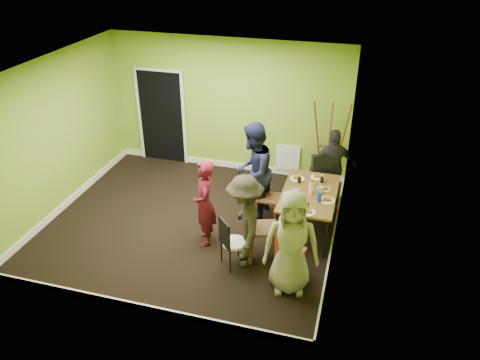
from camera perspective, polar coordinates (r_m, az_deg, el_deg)
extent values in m
plane|color=black|center=(8.47, -5.80, -5.12)|extent=(5.00, 5.00, 0.00)
cube|color=#8CAB2C|center=(9.73, -1.45, 8.98)|extent=(5.00, 0.04, 2.80)
cube|color=#8CAB2C|center=(6.03, -14.11, -5.55)|extent=(5.00, 0.04, 2.80)
cube|color=#8CAB2C|center=(8.96, -21.42, 5.10)|extent=(0.04, 4.50, 2.80)
cube|color=#8CAB2C|center=(7.29, 12.30, 1.09)|extent=(0.04, 4.50, 2.80)
cube|color=white|center=(7.29, -6.91, 13.42)|extent=(5.00, 4.50, 0.04)
cube|color=black|center=(10.36, -9.50, 7.60)|extent=(1.00, 0.05, 2.04)
cube|color=white|center=(9.82, 5.85, 2.68)|extent=(0.50, 0.04, 0.55)
cylinder|color=black|center=(7.61, 4.57, -6.20)|extent=(0.04, 0.04, 0.71)
cylinder|color=black|center=(7.54, 10.42, -7.05)|extent=(0.04, 0.04, 0.71)
cylinder|color=black|center=(8.76, 6.41, -1.17)|extent=(0.04, 0.04, 0.71)
cylinder|color=black|center=(8.70, 11.46, -1.85)|extent=(0.04, 0.04, 0.71)
cube|color=brown|center=(7.94, 8.45, -1.62)|extent=(0.90, 1.50, 0.04)
cylinder|color=#E74A15|center=(8.60, 2.60, -2.68)|extent=(0.03, 0.03, 0.44)
cylinder|color=#E74A15|center=(8.33, 2.03, -3.83)|extent=(0.03, 0.03, 0.44)
cylinder|color=#E74A15|center=(8.54, 4.75, -3.01)|extent=(0.03, 0.03, 0.44)
cylinder|color=#E74A15|center=(8.27, 4.25, -4.18)|extent=(0.03, 0.03, 0.44)
cube|color=brown|center=(8.32, 3.45, -2.14)|extent=(0.40, 0.40, 0.04)
cube|color=#E74A15|center=(8.22, 2.25, -0.39)|extent=(0.04, 0.37, 0.49)
cylinder|color=#E74A15|center=(7.71, 1.36, -6.63)|extent=(0.03, 0.03, 0.49)
cylinder|color=#E74A15|center=(7.41, 1.54, -8.29)|extent=(0.03, 0.03, 0.49)
cylinder|color=#E74A15|center=(7.74, 4.10, -6.54)|extent=(0.03, 0.03, 0.49)
cylinder|color=#E74A15|center=(7.44, 4.40, -8.19)|extent=(0.03, 0.03, 0.49)
cube|color=brown|center=(7.43, 2.89, -5.89)|extent=(0.55, 0.55, 0.04)
cube|color=#E74A15|center=(7.25, 1.33, -4.03)|extent=(0.16, 0.40, 0.54)
cylinder|color=#E74A15|center=(8.96, 10.92, -1.76)|extent=(0.03, 0.03, 0.45)
cylinder|color=#E74A15|center=(8.87, 8.79, -1.89)|extent=(0.03, 0.03, 0.45)
cylinder|color=#E74A15|center=(8.68, 11.52, -2.91)|extent=(0.03, 0.03, 0.45)
cylinder|color=#E74A15|center=(8.59, 9.32, -3.06)|extent=(0.03, 0.03, 0.45)
cube|color=brown|center=(8.66, 10.27, -1.11)|extent=(0.52, 0.52, 0.04)
cube|color=#E74A15|center=(8.69, 10.11, 1.07)|extent=(0.37, 0.17, 0.50)
cylinder|color=#E74A15|center=(7.15, 4.41, -10.32)|extent=(0.02, 0.02, 0.42)
cylinder|color=#E74A15|center=(7.06, 6.79, -11.09)|extent=(0.02, 0.02, 0.42)
cylinder|color=#E74A15|center=(7.38, 5.50, -8.94)|extent=(0.02, 0.02, 0.42)
cylinder|color=#E74A15|center=(7.29, 7.80, -9.66)|extent=(0.02, 0.02, 0.42)
cube|color=brown|center=(7.09, 6.21, -8.67)|extent=(0.45, 0.45, 0.04)
cube|color=#E74A15|center=(6.80, 5.71, -7.79)|extent=(0.35, 0.11, 0.47)
cylinder|color=black|center=(7.43, -2.28, -8.65)|extent=(0.02, 0.02, 0.40)
cylinder|color=black|center=(7.21, -1.20, -9.94)|extent=(0.02, 0.02, 0.40)
cylinder|color=black|center=(7.53, -0.20, -7.99)|extent=(0.02, 0.02, 0.40)
cylinder|color=black|center=(7.32, 0.92, -9.24)|extent=(0.02, 0.02, 0.40)
cylinder|color=white|center=(7.25, -0.70, -7.65)|extent=(0.37, 0.37, 0.04)
cube|color=black|center=(7.05, -1.93, -6.53)|extent=(0.25, 0.26, 0.44)
cylinder|color=brown|center=(9.43, 9.45, 4.62)|extent=(0.26, 0.42, 1.81)
cylinder|color=brown|center=(9.40, 12.26, 4.26)|extent=(0.26, 0.42, 1.81)
cylinder|color=brown|center=(9.17, 10.68, 3.78)|extent=(0.04, 0.41, 1.77)
cube|color=brown|center=(9.39, 10.79, 4.02)|extent=(0.49, 0.04, 0.04)
cylinder|color=white|center=(8.31, 6.99, 0.17)|extent=(0.26, 0.26, 0.01)
cylinder|color=white|center=(7.66, 6.26, -2.45)|extent=(0.23, 0.23, 0.01)
cylinder|color=white|center=(8.41, 9.42, 0.35)|extent=(0.25, 0.25, 0.01)
cylinder|color=white|center=(7.39, 8.20, -3.88)|extent=(0.26, 0.26, 0.01)
cylinder|color=white|center=(8.06, 10.26, -1.09)|extent=(0.22, 0.22, 0.01)
cylinder|color=white|center=(7.75, 10.57, -2.44)|extent=(0.25, 0.25, 0.01)
cylinder|color=white|center=(7.84, 8.65, -0.91)|extent=(0.06, 0.06, 0.24)
cylinder|color=#173EAC|center=(7.66, 9.66, -2.02)|extent=(0.08, 0.08, 0.18)
cylinder|color=#E74A15|center=(8.09, 8.51, -0.47)|extent=(0.04, 0.04, 0.09)
cylinder|color=black|center=(8.18, 7.23, 0.01)|extent=(0.06, 0.06, 0.10)
cylinder|color=black|center=(8.25, 9.95, 0.05)|extent=(0.06, 0.06, 0.10)
cylinder|color=black|center=(7.45, 8.19, -3.17)|extent=(0.06, 0.06, 0.11)
imported|color=white|center=(7.82, 6.84, -1.38)|extent=(0.13, 0.13, 0.10)
imported|color=white|center=(7.94, 9.72, -1.15)|extent=(0.11, 0.11, 0.10)
imported|color=#570F1D|center=(7.57, -4.32, -2.86)|extent=(0.52, 0.63, 1.50)
imported|color=#161937|center=(8.15, 1.60, 0.95)|extent=(0.75, 0.93, 1.80)
imported|color=black|center=(7.08, 0.59, -5.09)|extent=(0.88, 1.12, 1.53)
imported|color=#232127|center=(8.83, 11.25, 1.55)|extent=(0.94, 0.64, 1.48)
imported|color=gray|center=(6.61, 6.27, -7.63)|extent=(0.88, 0.66, 1.62)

